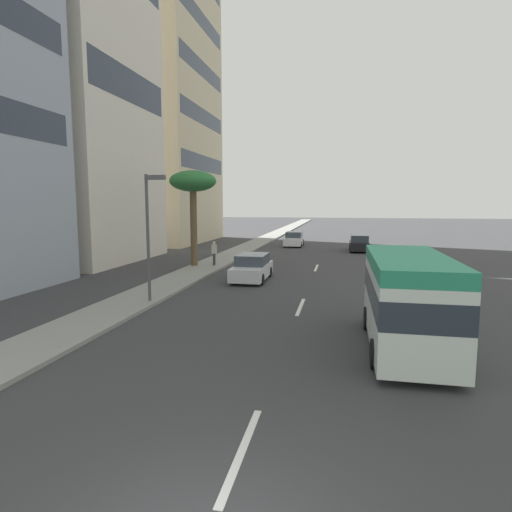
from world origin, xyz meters
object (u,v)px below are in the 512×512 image
Objects in this scene: minibus_lead at (408,298)px; palm_tree at (193,185)px; car_second at (252,268)px; pedestrian_near_lamp at (214,252)px; street_lamp at (150,222)px; car_third at (294,239)px; car_fourth at (359,243)px.

palm_tree reaches higher than minibus_lead.
car_second is 8.40m from palm_tree.
street_lamp reaches higher than pedestrian_near_lamp.
minibus_lead is at bearing 12.69° from car_third.
car_second is 5.85m from pedestrian_near_lamp.
palm_tree is 1.17× the size of street_lamp.
street_lamp is (-11.14, -1.92, -2.14)m from palm_tree.
palm_tree reaches higher than pedestrian_near_lamp.
car_fourth is 18.46m from palm_tree.
street_lamp is at bearing -80.51° from pedestrian_near_lamp.
car_fourth is at bearing 61.93° from car_third.
car_second is at bearing 157.92° from car_fourth.
pedestrian_near_lamp is at bearing -140.01° from car_second.
palm_tree is (-16.53, 5.39, 5.19)m from car_third.
street_lamp is at bearing -24.76° from car_second.
palm_tree is 11.50m from street_lamp.
street_lamp is (-24.10, 10.16, 3.04)m from car_fourth.
pedestrian_near_lamp is (4.47, 3.75, 0.37)m from car_second.
pedestrian_near_lamp is at bearing 139.77° from car_fourth.
car_second is (11.01, 7.38, -0.91)m from minibus_lead.
car_fourth is (28.11, 0.44, -0.90)m from minibus_lead.
car_fourth is 26.33m from street_lamp.
car_fourth is 16.55m from pedestrian_near_lamp.
minibus_lead is 0.97× the size of palm_tree.
pedestrian_near_lamp is (-12.63, 10.69, 0.36)m from car_fourth.
car_fourth is at bearing 157.92° from car_second.
pedestrian_near_lamp is at bearing 2.61° from street_lamp.
palm_tree is (-12.96, 12.08, 5.18)m from car_fourth.
car_third is 0.60× the size of palm_tree.
minibus_lead reaches higher than pedestrian_near_lamp.
minibus_lead is 32.49m from car_third.
pedestrian_near_lamp reaches higher than car_second.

